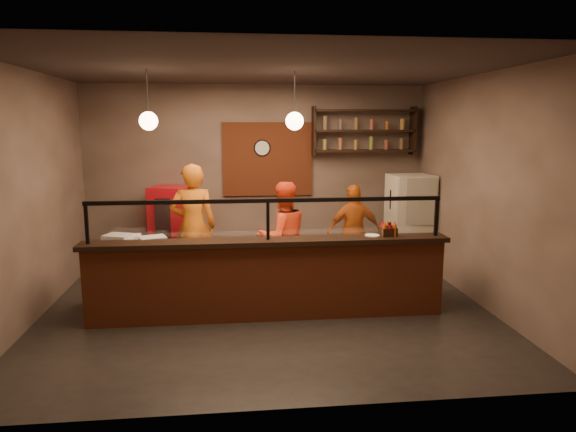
{
  "coord_description": "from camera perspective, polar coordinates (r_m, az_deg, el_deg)",
  "views": [
    {
      "loc": [
        -0.45,
        -6.68,
        2.49
      ],
      "look_at": [
        0.32,
        0.3,
        1.25
      ],
      "focal_mm": 32.0,
      "sensor_mm": 36.0,
      "label": 1
    }
  ],
  "objects": [
    {
      "name": "floor",
      "position": [
        7.15,
        -2.35,
        -10.41
      ],
      "size": [
        6.0,
        6.0,
        0.0
      ],
      "primitive_type": "plane",
      "color": "black",
      "rests_on": "ground"
    },
    {
      "name": "condiment_caddy",
      "position": [
        6.87,
        11.11,
        -1.73
      ],
      "size": [
        0.21,
        0.17,
        0.11
      ],
      "primitive_type": "cube",
      "rotation": [
        0.0,
        0.0,
        0.08
      ],
      "color": "black",
      "rests_on": "counter_ledge"
    },
    {
      "name": "sneeze_guard",
      "position": [
        6.49,
        -2.25,
        0.06
      ],
      "size": [
        4.5,
        0.05,
        0.52
      ],
      "color": "white",
      "rests_on": "counter_ledge"
    },
    {
      "name": "counter_ledge",
      "position": [
        6.56,
        -2.23,
        -2.87
      ],
      "size": [
        4.7,
        0.37,
        0.06
      ],
      "primitive_type": "cube",
      "color": "black",
      "rests_on": "service_counter"
    },
    {
      "name": "prep_tub_b",
      "position": [
        7.16,
        -18.31,
        -2.64
      ],
      "size": [
        0.42,
        0.38,
        0.17
      ],
      "primitive_type": "cube",
      "rotation": [
        0.0,
        0.0,
        -0.37
      ],
      "color": "silver",
      "rests_on": "worktop"
    },
    {
      "name": "pepper_mill",
      "position": [
        6.82,
        11.2,
        -1.48
      ],
      "size": [
        0.04,
        0.04,
        0.19
      ],
      "primitive_type": "cylinder",
      "rotation": [
        0.0,
        0.0,
        -0.04
      ],
      "color": "black",
      "rests_on": "counter_ledge"
    },
    {
      "name": "ceiling",
      "position": [
        6.73,
        -2.55,
        16.04
      ],
      "size": [
        6.0,
        6.0,
        0.0
      ],
      "primitive_type": "plane",
      "rotation": [
        3.14,
        0.0,
        0.0
      ],
      "color": "#342C28",
      "rests_on": "wall_back"
    },
    {
      "name": "prep_tub_c",
      "position": [
        6.94,
        -14.79,
        -2.89
      ],
      "size": [
        0.4,
        0.36,
        0.16
      ],
      "primitive_type": "cube",
      "rotation": [
        0.0,
        0.0,
        0.36
      ],
      "color": "white",
      "rests_on": "worktop"
    },
    {
      "name": "wall_right",
      "position": [
        7.57,
        20.86,
        2.59
      ],
      "size": [
        0.0,
        5.0,
        5.0
      ],
      "primitive_type": "plane",
      "rotation": [
        1.57,
        0.0,
        -1.57
      ],
      "color": "#7C685B",
      "rests_on": "floor"
    },
    {
      "name": "pendant_left",
      "position": [
        6.96,
        -15.24,
        10.17
      ],
      "size": [
        0.24,
        0.24,
        0.77
      ],
      "color": "black",
      "rests_on": "ceiling"
    },
    {
      "name": "pizza_dough",
      "position": [
        7.18,
        0.38,
        -2.75
      ],
      "size": [
        0.6,
        0.6,
        0.01
      ],
      "primitive_type": "cylinder",
      "rotation": [
        0.0,
        0.0,
        0.39
      ],
      "color": "white",
      "rests_on": "worktop"
    },
    {
      "name": "wall_clock",
      "position": [
        9.17,
        -2.89,
        7.56
      ],
      "size": [
        0.3,
        0.04,
        0.3
      ],
      "primitive_type": "cylinder",
      "rotation": [
        1.57,
        0.0,
        0.0
      ],
      "color": "black",
      "rests_on": "wall_back"
    },
    {
      "name": "rolling_pin",
      "position": [
        7.22,
        -18.64,
        -2.98
      ],
      "size": [
        0.39,
        0.23,
        0.07
      ],
      "primitive_type": "cylinder",
      "rotation": [
        0.0,
        1.57,
        0.45
      ],
      "color": "gold",
      "rests_on": "worktop"
    },
    {
      "name": "fridge",
      "position": [
        9.12,
        13.34,
        -0.74
      ],
      "size": [
        0.74,
        0.69,
        1.67
      ],
      "primitive_type": "cube",
      "rotation": [
        0.0,
        0.0,
        0.07
      ],
      "color": "beige",
      "rests_on": "floor"
    },
    {
      "name": "cook_left",
      "position": [
        8.04,
        -10.48,
        -1.11
      ],
      "size": [
        0.71,
        0.47,
        1.93
      ],
      "primitive_type": "imported",
      "rotation": [
        0.0,
        0.0,
        3.15
      ],
      "color": "orange",
      "rests_on": "floor"
    },
    {
      "name": "small_plate",
      "position": [
        6.85,
        9.35,
        -2.14
      ],
      "size": [
        0.26,
        0.26,
        0.01
      ],
      "primitive_type": "cylinder",
      "rotation": [
        0.0,
        0.0,
        -0.42
      ],
      "color": "white",
      "rests_on": "counter_ledge"
    },
    {
      "name": "wall_front",
      "position": [
        4.3,
        -0.18,
        -1.97
      ],
      "size": [
        6.0,
        0.0,
        6.0
      ],
      "primitive_type": "plane",
      "rotation": [
        -1.57,
        0.0,
        0.0
      ],
      "color": "#7C685B",
      "rests_on": "floor"
    },
    {
      "name": "brick_patch",
      "position": [
        9.19,
        -2.26,
        6.32
      ],
      "size": [
        1.6,
        0.04,
        1.3
      ],
      "primitive_type": "cube",
      "color": "brown",
      "rests_on": "wall_back"
    },
    {
      "name": "cook_mid",
      "position": [
        7.71,
        -0.56,
        -2.37
      ],
      "size": [
        0.96,
        0.84,
        1.67
      ],
      "primitive_type": "imported",
      "rotation": [
        0.0,
        0.0,
        3.43
      ],
      "color": "red",
      "rests_on": "floor"
    },
    {
      "name": "service_counter",
      "position": [
        6.7,
        -2.2,
        -7.29
      ],
      "size": [
        4.6,
        0.25,
        1.0
      ],
      "primitive_type": "cube",
      "color": "brown",
      "rests_on": "floor"
    },
    {
      "name": "red_cooler",
      "position": [
        9.06,
        -12.81,
        -1.4
      ],
      "size": [
        0.75,
        0.71,
        1.47
      ],
      "primitive_type": "cube",
      "rotation": [
        0.0,
        0.0,
        -0.25
      ],
      "color": "red",
      "rests_on": "floor"
    },
    {
      "name": "wall_left",
      "position": [
        7.21,
        -27.0,
        1.81
      ],
      "size": [
        0.0,
        5.0,
        5.0
      ],
      "primitive_type": "plane",
      "rotation": [
        1.57,
        0.0,
        1.57
      ],
      "color": "#7C685B",
      "rests_on": "floor"
    },
    {
      "name": "cook_right",
      "position": [
        8.49,
        7.36,
        -1.73
      ],
      "size": [
        0.93,
        0.44,
        1.55
      ],
      "primitive_type": "imported",
      "rotation": [
        0.0,
        0.0,
        3.21
      ],
      "color": "#C55612",
      "rests_on": "floor"
    },
    {
      "name": "worktop",
      "position": [
        7.08,
        -2.51,
        -3.19
      ],
      "size": [
        4.6,
        0.75,
        0.05
      ],
      "primitive_type": "cube",
      "color": "white",
      "rests_on": "worktop_cabinet"
    },
    {
      "name": "wall_shelving",
      "position": [
        9.3,
        8.43,
        9.35
      ],
      "size": [
        1.84,
        0.28,
        0.85
      ],
      "color": "black",
      "rests_on": "wall_back"
    },
    {
      "name": "wall_back",
      "position": [
        9.24,
        -3.5,
        4.46
      ],
      "size": [
        6.0,
        0.0,
        6.0
      ],
      "primitive_type": "plane",
      "rotation": [
        1.57,
        0.0,
        0.0
      ],
      "color": "#7C685B",
      "rests_on": "floor"
    },
    {
      "name": "prep_tub_a",
      "position": [
        7.26,
        -17.05,
        -2.56
      ],
      "size": [
        0.29,
        0.25,
        0.13
      ],
      "primitive_type": "cube",
      "rotation": [
        0.0,
        0.0,
        0.13
      ],
      "color": "white",
      "rests_on": "worktop"
    },
    {
      "name": "worktop_cabinet",
      "position": [
        7.2,
        -2.49,
        -6.68
      ],
      "size": [
        4.6,
        0.75,
        0.85
      ],
      "primitive_type": "cube",
      "color": "gray",
      "rests_on": "floor"
    },
    {
      "name": "pendant_right",
      "position": [
        6.93,
        0.74,
        10.51
      ],
      "size": [
        0.24,
        0.24,
        0.77
      ],
      "color": "black",
      "rests_on": "ceiling"
    }
  ]
}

